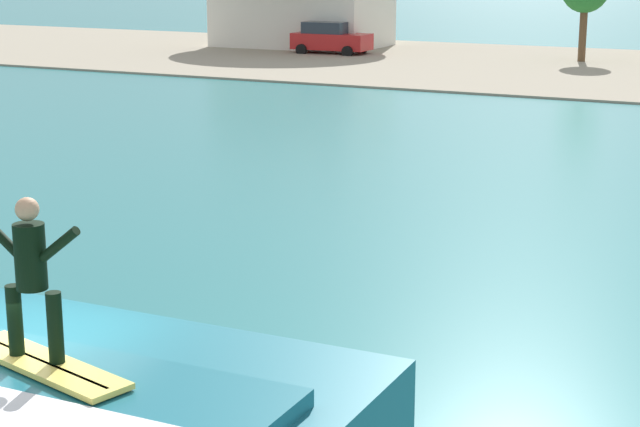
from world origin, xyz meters
name	(u,v)px	position (x,y,z in m)	size (l,w,h in m)	color
surfboard	(45,365)	(1.26, -1.09, 1.90)	(2.30, 1.09, 0.06)	#EAD159
surfer	(31,270)	(1.12, -1.04, 2.88)	(1.26, 0.32, 1.70)	black
car_near_shore	(330,38)	(-17.99, 46.61, 0.95)	(4.38, 2.19, 1.86)	red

